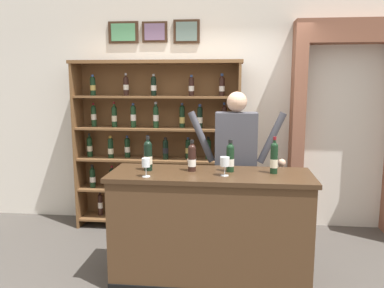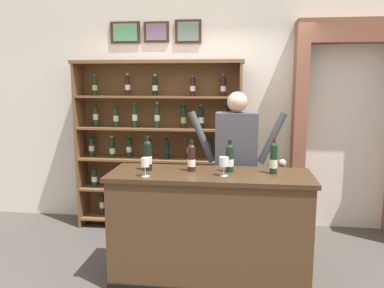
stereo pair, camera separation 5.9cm
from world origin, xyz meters
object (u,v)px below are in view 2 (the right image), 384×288
object	(u,v)px
tasting_bottle_riserva	(230,157)
tasting_bottle_chianti	(148,155)
wine_glass_spare	(145,163)
wine_shelf	(159,141)
tasting_bottle_bianco	(192,157)
shopkeeper	(236,157)
wine_glass_right	(224,163)
tasting_counter	(209,228)
tasting_bottle_super_tuscan	(274,158)

from	to	relation	value
tasting_bottle_riserva	tasting_bottle_chianti	bearing A→B (deg)	-177.40
wine_glass_spare	wine_shelf	bearing A→B (deg)	97.57
tasting_bottle_bianco	tasting_bottle_riserva	size ratio (longest dim) A/B	0.98
shopkeeper	wine_glass_right	xyz separation A→B (m)	(-0.10, -0.63, 0.07)
tasting_bottle_chianti	tasting_bottle_riserva	bearing A→B (deg)	2.60
tasting_counter	tasting_bottle_super_tuscan	distance (m)	0.87
shopkeeper	tasting_bottle_bianco	world-z (taller)	shopkeeper
tasting_counter	tasting_bottle_bianco	xyz separation A→B (m)	(-0.17, 0.06, 0.65)
tasting_bottle_bianco	tasting_bottle_super_tuscan	distance (m)	0.73
tasting_bottle_riserva	tasting_bottle_super_tuscan	bearing A→B (deg)	-3.63
tasting_bottle_bianco	tasting_bottle_riserva	distance (m)	0.34
tasting_bottle_chianti	tasting_bottle_super_tuscan	bearing A→B (deg)	0.48
tasting_bottle_bianco	tasting_bottle_super_tuscan	world-z (taller)	tasting_bottle_super_tuscan
wine_shelf	tasting_counter	bearing A→B (deg)	-60.44
tasting_bottle_riserva	wine_glass_right	xyz separation A→B (m)	(-0.04, -0.16, -0.01)
wine_glass_right	tasting_bottle_super_tuscan	bearing A→B (deg)	17.99
tasting_bottle_bianco	tasting_bottle_chianti	bearing A→B (deg)	-177.27
tasting_bottle_riserva	wine_glass_right	bearing A→B (deg)	-105.15
wine_glass_spare	wine_glass_right	size ratio (longest dim) A/B	0.97
tasting_bottle_super_tuscan	wine_glass_right	xyz separation A→B (m)	(-0.43, -0.14, -0.02)
tasting_bottle_chianti	tasting_bottle_riserva	distance (m)	0.75
tasting_bottle_riserva	tasting_bottle_super_tuscan	xyz separation A→B (m)	(0.39, -0.02, 0.01)
shopkeeper	tasting_bottle_riserva	world-z (taller)	shopkeeper
tasting_counter	tasting_bottle_chianti	distance (m)	0.88
tasting_bottle_bianco	tasting_bottle_riserva	world-z (taller)	tasting_bottle_riserva
shopkeeper	tasting_bottle_chianti	size ratio (longest dim) A/B	5.49
wine_shelf	shopkeeper	size ratio (longest dim) A/B	1.20
tasting_bottle_bianco	tasting_bottle_super_tuscan	size ratio (longest dim) A/B	0.87
tasting_counter	tasting_bottle_super_tuscan	xyz separation A→B (m)	(0.56, 0.05, 0.66)
shopkeeper	wine_glass_right	distance (m)	0.65
wine_shelf	tasting_bottle_chianti	world-z (taller)	wine_shelf
tasting_bottle_chianti	tasting_bottle_bianco	xyz separation A→B (m)	(0.41, 0.02, -0.01)
tasting_bottle_riserva	wine_glass_spare	xyz separation A→B (m)	(-0.72, -0.27, -0.02)
tasting_bottle_riserva	wine_shelf	bearing A→B (deg)	126.56
wine_shelf	wine_glass_spare	bearing A→B (deg)	-82.43
tasting_bottle_chianti	tasting_bottle_riserva	xyz separation A→B (m)	(0.75, 0.03, -0.01)
wine_glass_right	tasting_bottle_riserva	bearing A→B (deg)	74.85
tasting_bottle_chianti	wine_glass_spare	bearing A→B (deg)	-81.73
shopkeeper	tasting_bottle_riserva	distance (m)	0.48
shopkeeper	tasting_bottle_bianco	size ratio (longest dim) A/B	6.07
shopkeeper	wine_glass_spare	size ratio (longest dim) A/B	10.68
tasting_bottle_chianti	tasting_bottle_bianco	distance (m)	0.41
wine_shelf	tasting_counter	size ratio (longest dim) A/B	1.15
wine_glass_spare	tasting_bottle_super_tuscan	bearing A→B (deg)	12.54
tasting_bottle_riserva	wine_glass_right	world-z (taller)	tasting_bottle_riserva
tasting_counter	shopkeeper	bearing A→B (deg)	67.25
tasting_bottle_chianti	tasting_bottle_riserva	world-z (taller)	tasting_bottle_chianti
tasting_counter	wine_glass_spare	size ratio (longest dim) A/B	11.11
tasting_bottle_riserva	wine_glass_spare	size ratio (longest dim) A/B	1.80
tasting_counter	shopkeeper	world-z (taller)	shopkeeper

